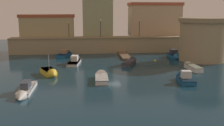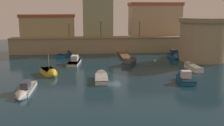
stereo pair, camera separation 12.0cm
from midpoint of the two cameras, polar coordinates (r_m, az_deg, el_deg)
The scene contains 18 objects.
ground_plane at distance 43.10m, azimuth 0.12°, elevation -1.41°, with size 96.79×96.79×0.00m, color #112D3D.
quay_wall at distance 60.29m, azimuth -1.69°, elevation 4.00°, with size 41.82×3.71×3.57m.
old_town_backdrop at distance 64.42m, azimuth -0.07°, elevation 9.33°, with size 38.48×6.08×9.56m.
fortress_tower at distance 53.32m, azimuth 18.97°, elevation 4.93°, with size 9.28×9.28×8.13m.
pier_dock at distance 55.05m, azimuth 2.64°, elevation 1.60°, with size 1.85×8.58×0.70m.
quay_lamp_0 at distance 59.83m, azimuth -9.42°, elevation 7.71°, with size 0.32×0.32×3.46m.
quay_lamp_1 at distance 59.83m, azimuth -2.57°, elevation 8.08°, with size 0.32×0.32×3.88m.
quay_lamp_2 at distance 61.01m, azimuth 5.89°, elevation 8.07°, with size 0.32×0.32×3.82m.
moored_boat_0 at distance 54.89m, azimuth 13.38°, elevation 1.61°, with size 1.80×4.86×2.55m.
moored_boat_1 at distance 37.13m, azimuth -2.39°, elevation -3.00°, with size 1.93×5.74×1.62m.
moored_boat_2 at distance 47.93m, azimuth 4.06°, elevation 0.31°, with size 3.92×6.27×1.42m.
moored_boat_3 at distance 40.21m, azimuth -13.37°, elevation -2.01°, with size 3.37×4.84×3.55m.
moored_boat_4 at distance 32.32m, azimuth -18.44°, elevation -5.71°, with size 1.49×6.94×1.77m.
moored_boat_5 at distance 37.58m, azimuth 15.35°, elevation -3.09°, with size 2.41×4.89×2.17m.
moored_boat_6 at distance 49.04m, azimuth -8.02°, elevation 0.53°, with size 2.58×7.23×2.08m.
moored_boat_7 at distance 56.32m, azimuth -10.14°, elevation 1.92°, with size 3.30×5.23×1.99m.
moored_boat_8 at distance 45.46m, azimuth 16.72°, elevation -0.72°, with size 1.46×5.92×1.30m.
mooring_buoy_0 at distance 51.07m, azimuth 9.24°, elevation 0.47°, with size 0.48×0.48×0.48m, color yellow.
Camera 1 is at (-4.55, -41.78, 9.56)m, focal length 42.17 mm.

